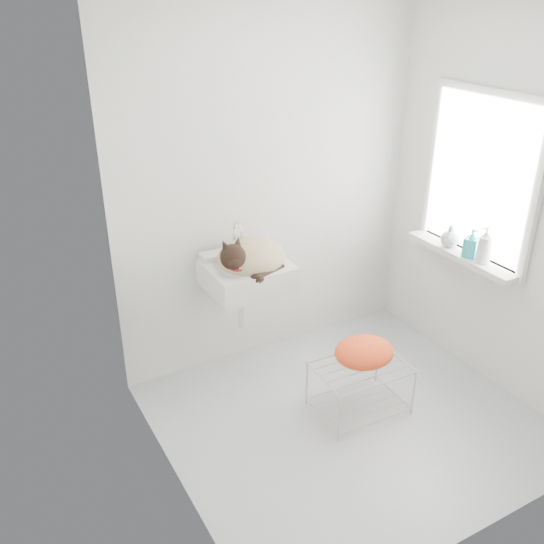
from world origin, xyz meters
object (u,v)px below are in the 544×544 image
sink (247,263)px  bottle_b (469,256)px  bottle_a (482,263)px  bottle_c (449,246)px  wire_rack (359,389)px  cat (250,258)px

sink → bottle_b: 1.45m
bottle_a → bottle_c: size_ratio=1.32×
bottle_c → wire_rack: bearing=-164.0°
bottle_b → bottle_a: bearing=-90.0°
wire_rack → bottle_b: bottle_b is taller
bottle_b → cat: bearing=155.5°
bottle_a → cat: bearing=151.7°
wire_rack → bottle_a: (0.88, -0.04, 0.70)m
wire_rack → bottle_c: (0.88, 0.25, 0.70)m
sink → bottle_c: size_ratio=3.30×
sink → bottle_a: 1.50m
cat → wire_rack: 1.08m
bottle_a → bottle_b: 0.11m
bottle_b → bottle_c: bottle_b is taller
cat → bottle_a: (1.30, -0.70, -0.04)m
wire_rack → bottle_c: bearing=16.0°
bottle_a → bottle_b: bearing=90.0°
cat → bottle_c: (1.30, -0.41, -0.04)m
cat → bottle_b: cat is taller
cat → wire_rack: (0.42, -0.66, -0.74)m
bottle_a → bottle_c: (0.00, 0.29, 0.00)m
bottle_c → bottle_b: bearing=-90.0°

